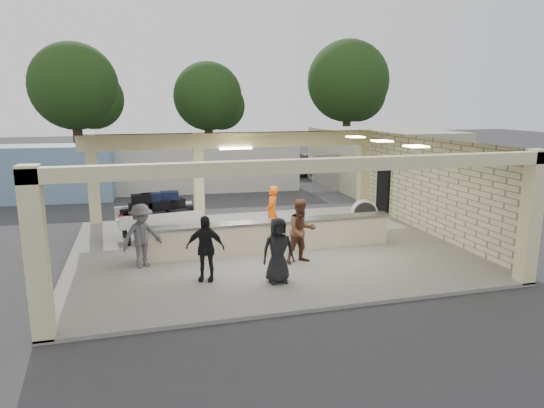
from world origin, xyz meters
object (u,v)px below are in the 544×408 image
object	(u,v)px
container_blue	(3,174)
passenger_b	(205,248)
luggage_cart	(156,213)
baggage_handler	(272,212)
baggage_counter	(268,236)
car_dark	(312,165)
car_white_b	(391,164)
passenger_a	(301,231)
container_white	(189,168)
car_white_a	(346,165)
drum_fan	(364,213)
passenger_d	(278,250)
passenger_c	(142,236)

from	to	relation	value
container_blue	passenger_b	bearing A→B (deg)	-55.32
luggage_cart	passenger_b	world-z (taller)	passenger_b
baggage_handler	passenger_b	size ratio (longest dim) A/B	1.04
baggage_counter	car_dark	world-z (taller)	car_dark
baggage_counter	container_blue	xyz separation A→B (m)	(-10.09, 11.38, 0.75)
car_white_b	baggage_handler	bearing A→B (deg)	118.93
passenger_a	car_dark	distance (m)	17.95
baggage_counter	car_dark	distance (m)	16.98
baggage_handler	container_white	distance (m)	10.61
passenger_b	car_white_a	xyz separation A→B (m)	(11.36, 16.47, -0.20)
drum_fan	car_dark	xyz separation A→B (m)	(2.92, 13.63, 0.03)
passenger_b	passenger_a	bearing A→B (deg)	33.03
luggage_cart	car_dark	xyz separation A→B (m)	(10.40, 12.92, -0.28)
container_white	drum_fan	bearing A→B (deg)	-58.57
drum_fan	container_blue	bearing A→B (deg)	159.92
baggage_counter	baggage_handler	distance (m)	1.65
baggage_counter	car_white_a	distance (m)	17.08
passenger_d	container_white	world-z (taller)	container_white
baggage_counter	container_white	bearing A→B (deg)	95.67
baggage_handler	passenger_d	bearing A→B (deg)	5.85
passenger_c	container_blue	distance (m)	13.44
passenger_a	drum_fan	bearing A→B (deg)	32.80
car_dark	passenger_a	bearing A→B (deg)	155.31
car_white_b	container_white	xyz separation A→B (m)	(-13.79, -2.98, 0.63)
baggage_handler	car_white_b	xyz separation A→B (m)	(12.07, 13.45, -0.37)
drum_fan	passenger_c	distance (m)	8.33
passenger_b	container_white	bearing A→B (deg)	105.02
baggage_counter	baggage_handler	size ratio (longest dim) A/B	4.54
drum_fan	car_white_a	distance (m)	13.58
passenger_c	car_white_b	xyz separation A→B (m)	(16.43, 15.45, -0.38)
passenger_a	container_blue	bearing A→B (deg)	121.54
passenger_a	container_white	distance (m)	13.42
luggage_cart	container_white	bearing A→B (deg)	70.65
passenger_b	car_white_b	distance (m)	22.56
passenger_a	passenger_d	world-z (taller)	passenger_a
container_white	container_blue	xyz separation A→B (m)	(-8.90, -0.59, 0.07)
container_blue	drum_fan	bearing A→B (deg)	-29.54
passenger_a	passenger_b	world-z (taller)	passenger_a
container_white	passenger_b	bearing A→B (deg)	-90.70
container_blue	baggage_counter	bearing A→B (deg)	-44.10
container_white	passenger_d	bearing A→B (deg)	-83.52
passenger_b	car_dark	distance (m)	19.80
baggage_counter	drum_fan	size ratio (longest dim) A/B	7.76
car_white_b	container_blue	size ratio (longest dim) A/B	0.39
passenger_b	car_dark	bearing A→B (deg)	81.18
luggage_cart	passenger_d	xyz separation A→B (m)	(2.85, -5.18, -0.03)
car_dark	container_white	size ratio (longest dim) A/B	0.36
baggage_handler	container_blue	size ratio (longest dim) A/B	0.18
drum_fan	car_white_a	world-z (taller)	car_white_a
drum_fan	passenger_c	world-z (taller)	passenger_c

